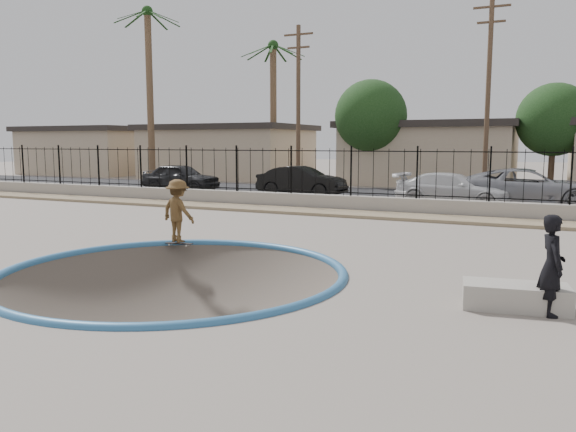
# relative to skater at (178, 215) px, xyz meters

# --- Properties ---
(ground) EXTENTS (120.00, 120.00, 2.20)m
(ground) POSITION_rel_skater_xyz_m (1.73, 10.40, -1.90)
(ground) COLOR slate
(ground) RESTS_ON ground
(bowl_pit) EXTENTS (6.84, 6.84, 1.80)m
(bowl_pit) POSITION_rel_skater_xyz_m (1.73, -2.60, -0.80)
(bowl_pit) COLOR #4F463D
(bowl_pit) RESTS_ON ground
(coping_ring) EXTENTS (7.04, 7.04, 0.20)m
(coping_ring) POSITION_rel_skater_xyz_m (1.73, -2.60, -0.80)
(coping_ring) COLOR #2E6596
(coping_ring) RESTS_ON ground
(rock_strip) EXTENTS (42.00, 1.60, 0.11)m
(rock_strip) POSITION_rel_skater_xyz_m (1.73, 7.60, -0.74)
(rock_strip) COLOR #9C8C66
(rock_strip) RESTS_ON ground
(retaining_wall) EXTENTS (42.00, 0.45, 0.60)m
(retaining_wall) POSITION_rel_skater_xyz_m (1.73, 8.70, -0.50)
(retaining_wall) COLOR gray
(retaining_wall) RESTS_ON ground
(fence) EXTENTS (40.00, 0.04, 1.80)m
(fence) POSITION_rel_skater_xyz_m (1.73, 8.70, 0.70)
(fence) COLOR black
(fence) RESTS_ON retaining_wall
(street) EXTENTS (90.00, 8.00, 0.04)m
(street) POSITION_rel_skater_xyz_m (1.73, 15.40, -0.78)
(street) COLOR black
(street) RESTS_ON ground
(house_west_far) EXTENTS (10.60, 8.60, 3.90)m
(house_west_far) POSITION_rel_skater_xyz_m (-26.27, 24.90, 1.18)
(house_west_far) COLOR tan
(house_west_far) RESTS_ON ground
(house_west) EXTENTS (11.60, 8.60, 3.90)m
(house_west) POSITION_rel_skater_xyz_m (-13.27, 24.90, 1.17)
(house_west) COLOR tan
(house_west) RESTS_ON ground
(house_center) EXTENTS (10.60, 8.60, 3.90)m
(house_center) POSITION_rel_skater_xyz_m (1.73, 24.90, 1.18)
(house_center) COLOR tan
(house_center) RESTS_ON ground
(palm_left) EXTENTS (2.30, 2.30, 11.30)m
(palm_left) POSITION_rel_skater_xyz_m (-15.27, 18.40, 7.16)
(palm_left) COLOR brown
(palm_left) RESTS_ON ground
(palm_mid) EXTENTS (2.30, 2.30, 9.30)m
(palm_mid) POSITION_rel_skater_xyz_m (-8.27, 22.40, 5.89)
(palm_mid) COLOR brown
(palm_mid) RESTS_ON ground
(utility_pole_left) EXTENTS (1.70, 0.24, 9.00)m
(utility_pole_left) POSITION_rel_skater_xyz_m (-4.27, 17.40, 3.90)
(utility_pole_left) COLOR #473323
(utility_pole_left) RESTS_ON ground
(utility_pole_mid) EXTENTS (1.70, 0.24, 9.50)m
(utility_pole_mid) POSITION_rel_skater_xyz_m (5.73, 17.40, 4.16)
(utility_pole_mid) COLOR #473323
(utility_pole_mid) RESTS_ON ground
(street_tree_left) EXTENTS (4.32, 4.32, 6.36)m
(street_tree_left) POSITION_rel_skater_xyz_m (-1.27, 21.40, 3.39)
(street_tree_left) COLOR #473323
(street_tree_left) RESTS_ON ground
(street_tree_mid) EXTENTS (3.96, 3.96, 5.83)m
(street_tree_mid) POSITION_rel_skater_xyz_m (8.73, 22.40, 3.04)
(street_tree_mid) COLOR #473323
(street_tree_mid) RESTS_ON ground
(skater) EXTENTS (1.14, 0.80, 1.60)m
(skater) POSITION_rel_skater_xyz_m (0.00, 0.00, 0.00)
(skater) COLOR brown
(skater) RESTS_ON ground
(skateboard) EXTENTS (0.74, 0.27, 0.06)m
(skateboard) POSITION_rel_skater_xyz_m (0.00, 0.00, -0.75)
(skateboard) COLOR black
(skateboard) RESTS_ON ground
(videographer) EXTENTS (0.52, 0.65, 1.56)m
(videographer) POSITION_rel_skater_xyz_m (8.62, -2.47, -0.02)
(videographer) COLOR black
(videographer) RESTS_ON ground
(concrete_ledge) EXTENTS (1.69, 0.93, 0.40)m
(concrete_ledge) POSITION_rel_skater_xyz_m (8.13, -2.33, -0.60)
(concrete_ledge) COLOR #A0998E
(concrete_ledge) RESTS_ON ground
(car_a) EXTENTS (4.31, 1.78, 1.46)m
(car_a) POSITION_rel_skater_xyz_m (-9.43, 13.40, -0.03)
(car_a) COLOR black
(car_a) RESTS_ON street
(car_b) EXTENTS (4.38, 1.63, 1.43)m
(car_b) POSITION_rel_skater_xyz_m (-2.33, 13.40, -0.05)
(car_b) COLOR black
(car_b) RESTS_ON street
(car_c) EXTENTS (4.83, 2.35, 1.35)m
(car_c) POSITION_rel_skater_xyz_m (5.06, 11.80, -0.09)
(car_c) COLOR silver
(car_c) RESTS_ON street
(car_d) EXTENTS (5.77, 3.00, 1.55)m
(car_d) POSITION_rel_skater_xyz_m (7.85, 12.72, 0.01)
(car_d) COLOR gray
(car_d) RESTS_ON street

